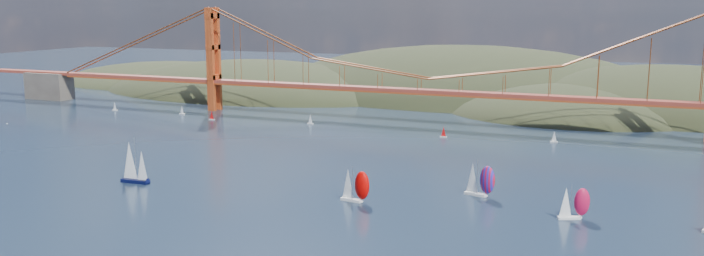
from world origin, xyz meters
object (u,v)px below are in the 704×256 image
Objects in this scene: racer_0 at (355,185)px; racer_rwb at (479,179)px; sloop_navy at (133,163)px; racer_1 at (573,203)px.

racer_0 is 0.98× the size of racer_rwb.
sloop_navy reaches higher than racer_0.
sloop_navy is 74.13m from racer_0.
sloop_navy is 1.53× the size of racer_1.
racer_rwb reaches higher than racer_0.
racer_0 is at bearing 1.52° from sloop_navy.
racer_1 is at bearing 16.18° from racer_0.
sloop_navy is 134.61m from racer_1.
racer_1 is at bearing -10.21° from racer_rwb.
racer_rwb is (32.19, 19.76, 0.11)m from racer_0.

